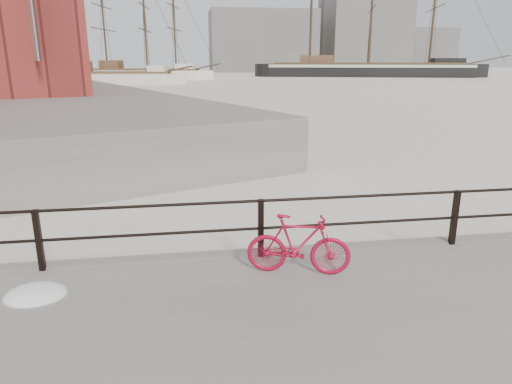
{
  "coord_description": "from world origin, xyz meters",
  "views": [
    {
      "loc": [
        -4.67,
        -7.18,
        3.55
      ],
      "look_at": [
        -3.32,
        1.5,
        1.0
      ],
      "focal_mm": 32.0,
      "sensor_mm": 36.0,
      "label": 1
    }
  ],
  "objects_px": {
    "barque_black": "(367,77)",
    "schooner_mid": "(143,79)",
    "schooner_left": "(113,84)",
    "bicycle": "(299,245)"
  },
  "relations": [
    {
      "from": "barque_black",
      "to": "schooner_mid",
      "type": "xyz_separation_m",
      "value": [
        -47.53,
        -7.27,
        0.0
      ]
    },
    {
      "from": "bicycle",
      "to": "barque_black",
      "type": "height_order",
      "value": "barque_black"
    },
    {
      "from": "bicycle",
      "to": "barque_black",
      "type": "xyz_separation_m",
      "value": [
        38.26,
        91.72,
        -0.83
      ]
    },
    {
      "from": "bicycle",
      "to": "schooner_mid",
      "type": "bearing_deg",
      "value": 111.99
    },
    {
      "from": "schooner_left",
      "to": "bicycle",
      "type": "bearing_deg",
      "value": -74.61
    },
    {
      "from": "barque_black",
      "to": "schooner_mid",
      "type": "relative_size",
      "value": 1.94
    },
    {
      "from": "bicycle",
      "to": "schooner_left",
      "type": "bearing_deg",
      "value": 116.0
    },
    {
      "from": "schooner_left",
      "to": "barque_black",
      "type": "bearing_deg",
      "value": 30.38
    },
    {
      "from": "barque_black",
      "to": "schooner_left",
      "type": "distance_m",
      "value": 55.91
    },
    {
      "from": "schooner_mid",
      "to": "schooner_left",
      "type": "height_order",
      "value": "schooner_mid"
    }
  ]
}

